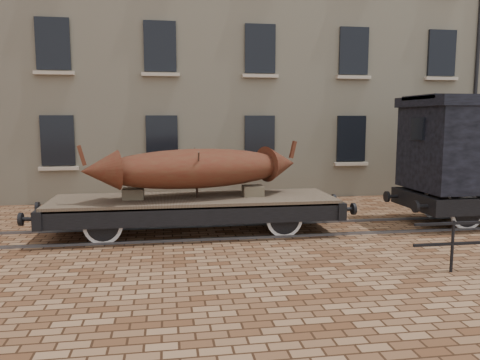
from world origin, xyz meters
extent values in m
plane|color=#54311C|center=(0.00, 0.00, 0.00)|extent=(90.00, 90.00, 0.00)
cube|color=beige|center=(3.00, 10.00, 7.00)|extent=(40.00, 10.00, 14.00)
cube|color=black|center=(-6.00, 4.96, 2.20)|extent=(1.10, 0.12, 1.70)
cube|color=#B9AB95|center=(-6.00, 4.90, 1.25)|extent=(1.30, 0.18, 0.12)
cube|color=black|center=(-2.50, 4.96, 2.20)|extent=(1.10, 0.12, 1.70)
cube|color=#B9AB95|center=(-2.50, 4.90, 1.25)|extent=(1.30, 0.18, 0.12)
cube|color=black|center=(1.00, 4.96, 2.20)|extent=(1.10, 0.12, 1.70)
cube|color=#B9AB95|center=(1.00, 4.90, 1.25)|extent=(1.30, 0.18, 0.12)
cube|color=black|center=(4.50, 4.96, 2.20)|extent=(1.10, 0.12, 1.70)
cube|color=#B9AB95|center=(4.50, 4.90, 1.25)|extent=(1.30, 0.18, 0.12)
cube|color=black|center=(8.00, 4.96, 2.20)|extent=(1.10, 0.12, 1.70)
cube|color=#B9AB95|center=(8.00, 4.90, 1.25)|extent=(1.30, 0.18, 0.12)
cube|color=black|center=(-6.00, 4.96, 5.40)|extent=(1.10, 0.12, 1.70)
cube|color=#B9AB95|center=(-6.00, 4.90, 4.45)|extent=(1.30, 0.18, 0.12)
cube|color=black|center=(-2.50, 4.96, 5.40)|extent=(1.10, 0.12, 1.70)
cube|color=#B9AB95|center=(-2.50, 4.90, 4.45)|extent=(1.30, 0.18, 0.12)
cube|color=black|center=(1.00, 4.96, 5.40)|extent=(1.10, 0.12, 1.70)
cube|color=#B9AB95|center=(1.00, 4.90, 4.45)|extent=(1.30, 0.18, 0.12)
cube|color=black|center=(4.50, 4.96, 5.40)|extent=(1.10, 0.12, 1.70)
cube|color=#B9AB95|center=(4.50, 4.90, 4.45)|extent=(1.30, 0.18, 0.12)
cube|color=black|center=(8.00, 4.96, 5.40)|extent=(1.10, 0.12, 1.70)
cube|color=#B9AB95|center=(8.00, 4.90, 4.45)|extent=(1.30, 0.18, 0.12)
cube|color=#59595E|center=(0.00, -0.72, 0.03)|extent=(30.00, 0.08, 0.06)
cube|color=#59595E|center=(0.00, 0.72, 0.03)|extent=(30.00, 0.08, 0.06)
cylinder|color=black|center=(3.00, -3.80, 0.50)|extent=(0.06, 0.06, 1.00)
cube|color=brown|center=(-1.68, 0.00, 0.89)|extent=(7.09, 2.08, 0.11)
cube|color=black|center=(-1.68, -0.96, 0.66)|extent=(7.09, 0.15, 0.43)
cube|color=black|center=(-1.68, 0.96, 0.66)|extent=(7.09, 0.15, 0.43)
cube|color=black|center=(-5.23, 0.00, 0.66)|extent=(0.21, 2.17, 0.43)
cylinder|color=black|center=(-5.49, -0.71, 0.66)|extent=(0.33, 0.09, 0.09)
cylinder|color=black|center=(-5.65, -0.71, 0.66)|extent=(0.08, 0.30, 0.30)
cylinder|color=black|center=(-5.49, 0.71, 0.66)|extent=(0.33, 0.09, 0.09)
cylinder|color=black|center=(-5.65, 0.71, 0.66)|extent=(0.08, 0.30, 0.30)
cube|color=black|center=(1.86, 0.00, 0.66)|extent=(0.21, 2.17, 0.43)
cylinder|color=black|center=(2.13, -0.71, 0.66)|extent=(0.33, 0.09, 0.09)
cylinder|color=black|center=(2.29, -0.71, 0.66)|extent=(0.08, 0.30, 0.30)
cylinder|color=black|center=(2.13, 0.71, 0.66)|extent=(0.33, 0.09, 0.09)
cylinder|color=black|center=(2.29, 0.71, 0.66)|extent=(0.08, 0.30, 0.30)
cylinder|color=black|center=(-3.86, 0.00, 0.45)|extent=(0.09, 1.80, 0.09)
cylinder|color=white|center=(-3.86, -0.72, 0.45)|extent=(0.91, 0.07, 0.91)
cylinder|color=black|center=(-3.86, -0.72, 0.45)|extent=(0.74, 0.09, 0.74)
cube|color=black|center=(-3.86, -0.83, 0.68)|extent=(0.85, 0.08, 0.09)
cylinder|color=white|center=(-3.86, 0.72, 0.45)|extent=(0.91, 0.07, 0.91)
cylinder|color=black|center=(-3.86, 0.72, 0.45)|extent=(0.74, 0.09, 0.74)
cube|color=black|center=(-3.86, 0.83, 0.68)|extent=(0.85, 0.08, 0.09)
cylinder|color=black|center=(0.49, 0.00, 0.45)|extent=(0.09, 1.80, 0.09)
cylinder|color=white|center=(0.49, -0.72, 0.45)|extent=(0.91, 0.07, 0.91)
cylinder|color=black|center=(0.49, -0.72, 0.45)|extent=(0.74, 0.09, 0.74)
cube|color=black|center=(0.49, -0.83, 0.68)|extent=(0.85, 0.08, 0.09)
cylinder|color=white|center=(0.49, 0.72, 0.45)|extent=(0.91, 0.07, 0.91)
cylinder|color=black|center=(0.49, 0.72, 0.45)|extent=(0.74, 0.09, 0.74)
cube|color=black|center=(0.49, 0.83, 0.68)|extent=(0.85, 0.08, 0.09)
cube|color=black|center=(-1.68, 0.00, 0.52)|extent=(3.78, 0.06, 0.06)
cube|color=brown|center=(-3.19, 0.00, 1.08)|extent=(0.52, 0.47, 0.26)
cube|color=brown|center=(-0.17, 0.00, 1.08)|extent=(0.52, 0.47, 0.26)
ellipsoid|color=#4B1A11|center=(-1.61, 0.00, 1.68)|extent=(5.19, 2.64, 0.99)
cone|color=#4B1A11|center=(-3.91, -0.54, 1.72)|extent=(1.05, 1.11, 0.94)
cube|color=#4B1A11|center=(-4.28, -0.63, 2.09)|extent=(0.22, 0.15, 0.48)
cone|color=#4B1A11|center=(0.68, 0.54, 1.72)|extent=(1.05, 1.11, 0.94)
cube|color=#4B1A11|center=(1.06, 0.63, 2.09)|extent=(0.22, 0.15, 0.48)
cylinder|color=#4B372C|center=(-1.61, -0.40, 1.55)|extent=(0.04, 0.85, 1.23)
cylinder|color=#4B372C|center=(-1.61, 0.40, 1.55)|extent=(0.04, 0.85, 1.23)
cube|color=black|center=(4.37, 0.00, 0.69)|extent=(0.22, 2.36, 0.44)
cylinder|color=black|center=(3.93, -0.79, 0.69)|extent=(0.08, 0.31, 0.31)
cylinder|color=black|center=(3.93, 0.79, 0.69)|extent=(0.08, 0.31, 0.31)
cylinder|color=black|center=(5.45, 0.00, 0.47)|extent=(0.10, 1.87, 0.10)
cylinder|color=white|center=(5.45, -0.72, 0.47)|extent=(0.94, 0.07, 0.94)
cylinder|color=black|center=(5.45, -0.72, 0.47)|extent=(0.77, 0.10, 0.77)
cylinder|color=white|center=(5.45, 0.72, 0.47)|extent=(0.94, 0.07, 0.94)
cylinder|color=black|center=(5.45, 0.72, 0.47)|extent=(0.77, 0.10, 0.77)
cube|color=black|center=(4.35, 0.00, 2.66)|extent=(0.08, 0.59, 0.59)
camera|label=1|loc=(-2.37, -11.74, 2.90)|focal=35.00mm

